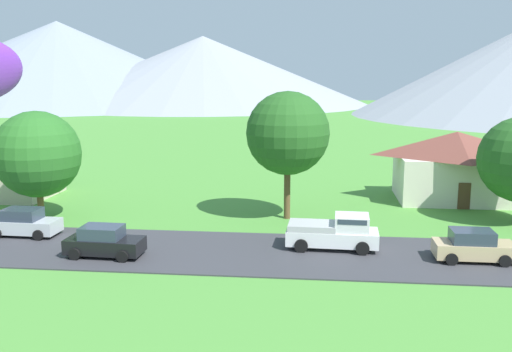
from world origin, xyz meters
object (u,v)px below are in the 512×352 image
Objects in this scene: house_leftmost at (455,165)px; parked_car_silver_mid_west at (24,223)px; tree_near_left at (288,133)px; parked_car_tan_west_end at (473,246)px; tree_center at (37,154)px; house_left_center at (1,164)px; pickup_truck_white_west_side at (335,232)px; parked_car_black_mid_east at (104,242)px.

house_leftmost is 2.24× the size of parked_car_silver_mid_west.
house_leftmost is at bearing 29.36° from tree_near_left.
tree_near_left is 14.25m from parked_car_tan_west_end.
tree_center is (-16.95, -1.98, -1.41)m from tree_near_left.
house_left_center is 9.60m from tree_center.
pickup_truck_white_west_side is at bearing -2.03° from parked_car_silver_mid_west.
house_left_center is 0.99× the size of tree_near_left.
house_left_center is at bearing 134.34° from tree_center.
parked_car_silver_mid_west is at bearing -55.31° from house_left_center.
house_leftmost is 2.27× the size of parked_car_tan_west_end.
house_leftmost is at bearing 24.94° from parked_car_silver_mid_west.
house_leftmost is at bearing 36.79° from parked_car_black_mid_east.
house_leftmost reaches higher than parked_car_black_mid_east.
house_leftmost is 31.31m from tree_center.
pickup_truck_white_west_side reaches higher than parked_car_tan_west_end.
parked_car_tan_west_end is 0.98× the size of parked_car_black_mid_east.
parked_car_tan_west_end is (10.46, -8.22, -5.09)m from tree_near_left.
tree_near_left reaches higher than tree_center.
parked_car_black_mid_east is at bearing -135.06° from tree_near_left.
tree_near_left is 17.13m from tree_center.
house_left_center is 36.42m from parked_car_tan_west_end.
tree_center is (6.57, -6.73, 1.91)m from house_left_center.
house_leftmost is 1.10× the size of house_left_center.
tree_near_left is 14.45m from parked_car_black_mid_east.
house_leftmost reaches higher than house_left_center.
tree_center is 1.79× the size of parked_car_tan_west_end.
tree_center reaches higher than parked_car_black_mid_east.
parked_car_silver_mid_west is at bearing -158.88° from tree_near_left.
house_left_center is 2.04× the size of parked_car_black_mid_east.
parked_car_silver_mid_west is (7.55, -10.92, -1.77)m from house_left_center.
tree_near_left reaches higher than pickup_truck_white_west_side.
house_left_center is at bearing 134.31° from parked_car_black_mid_east.
house_left_center is 24.23m from tree_near_left.
house_left_center is at bearing -176.05° from house_leftmost.
house_left_center is at bearing 159.11° from parked_car_tan_west_end.
parked_car_silver_mid_west is at bearing 152.16° from parked_car_black_mid_east.
parked_car_tan_west_end and parked_car_silver_mid_west have the same top height.
house_leftmost is 1.08× the size of tree_near_left.
tree_center is 28.36m from parked_car_tan_west_end.
parked_car_black_mid_east is at bearing -45.72° from tree_center.
tree_near_left is (-12.91, -7.26, 3.13)m from house_leftmost.
parked_car_tan_west_end is at bearing -12.83° from tree_center.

